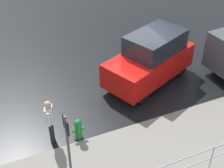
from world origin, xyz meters
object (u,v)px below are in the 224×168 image
Objects in this scene: moving_hatchback at (151,59)px; sign_post at (68,141)px; fire_hydrant at (78,129)px; pedestrian at (50,119)px.

sign_post reaches higher than moving_hatchback.
fire_hydrant is 0.33× the size of sign_post.
fire_hydrant is 1.01m from pedestrian.
moving_hatchback is at bearing -158.45° from pedestrian.
moving_hatchback is at bearing -151.48° from fire_hydrant.
fire_hydrant is 0.50× the size of pedestrian.
sign_post is (-0.10, 1.73, 0.62)m from pedestrian.
pedestrian is 1.84m from sign_post.
moving_hatchback is at bearing -141.64° from sign_post.
sign_post is at bearing 93.22° from pedestrian.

